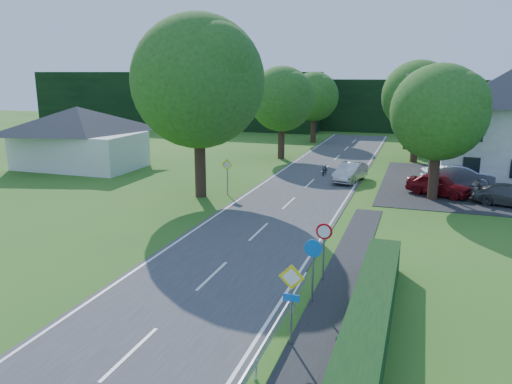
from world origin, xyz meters
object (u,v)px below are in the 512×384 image
(parked_car_red, at_px, (439,185))
(parasol, at_px, (468,169))
(moving_car, at_px, (350,172))
(streetlight, at_px, (430,127))
(motorcycle, at_px, (325,169))
(parked_car_silver_a, at_px, (458,175))
(parked_car_grey, at_px, (512,196))

(parked_car_red, distance_m, parasol, 5.57)
(moving_car, distance_m, parked_car_red, 6.67)
(streetlight, xyz_separation_m, motorcycle, (-7.62, 3.47, -3.99))
(streetlight, bearing_deg, moving_car, 162.96)
(streetlight, distance_m, moving_car, 6.74)
(parked_car_red, bearing_deg, streetlight, 66.10)
(parked_car_silver_a, xyz_separation_m, parasol, (0.80, 1.93, 0.13))
(parked_car_red, distance_m, parked_car_grey, 4.44)
(parked_car_red, distance_m, parked_car_silver_a, 3.48)
(moving_car, distance_m, parasol, 8.74)
(moving_car, bearing_deg, parked_car_red, -11.10)
(streetlight, height_order, parked_car_red, streetlight)
(moving_car, height_order, parasol, parasol)
(parked_car_grey, xyz_separation_m, parasol, (-2.05, 6.54, 0.30))
(moving_car, bearing_deg, streetlight, -5.95)
(motorcycle, height_order, parked_car_silver_a, parked_car_silver_a)
(streetlight, height_order, parked_car_grey, streetlight)
(moving_car, xyz_separation_m, parked_car_grey, (10.38, -3.93, -0.05))
(streetlight, relative_size, parasol, 3.82)
(parked_car_red, bearing_deg, motorcycle, 85.98)
(streetlight, bearing_deg, parked_car_red, -47.15)
(parked_car_red, xyz_separation_m, parked_car_grey, (4.21, -1.41, -0.06))
(streetlight, bearing_deg, parked_car_silver_a, 47.10)
(parked_car_silver_a, bearing_deg, streetlight, 124.24)
(parked_car_grey, bearing_deg, parasol, 33.02)
(parasol, bearing_deg, parked_car_grey, -72.61)
(streetlight, xyz_separation_m, moving_car, (-5.36, 1.64, -3.73))
(motorcycle, bearing_deg, parked_car_silver_a, -7.72)
(parked_car_silver_a, bearing_deg, parked_car_red, 144.23)
(moving_car, relative_size, parked_car_silver_a, 0.85)
(parked_car_red, bearing_deg, moving_car, 91.06)
(motorcycle, height_order, parasol, parasol)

